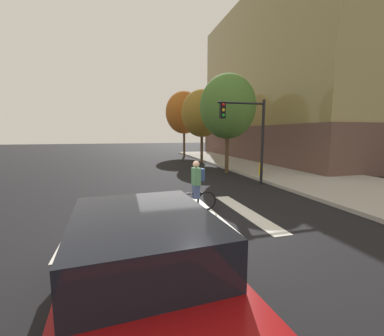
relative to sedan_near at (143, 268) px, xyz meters
name	(u,v)px	position (x,y,z in m)	size (l,w,h in m)	color
ground_plane	(179,218)	(1.41, 4.13, -0.82)	(120.00, 120.00, 0.00)	black
crosswalk_stripes	(170,219)	(1.12, 4.13, -0.81)	(5.62, 4.14, 0.01)	silver
sedan_near	(143,268)	(0.00, 0.00, 0.00)	(2.39, 4.71, 1.59)	maroon
cyclist	(195,186)	(2.06, 4.64, 0.02)	(1.71, 0.37, 1.69)	black
traffic_light_near	(248,127)	(5.71, 8.05, 2.04)	(2.47, 0.28, 4.20)	black
fire_hydrant	(261,169)	(7.53, 9.79, -0.29)	(0.33, 0.22, 0.78)	gold
street_tree_near	(228,107)	(6.34, 12.01, 3.42)	(3.53, 3.53, 6.28)	#4C3823
street_tree_mid	(202,113)	(6.61, 18.22, 3.47)	(3.58, 3.58, 6.36)	#4C3823
street_tree_far	(184,113)	(6.49, 24.36, 4.01)	(4.02, 4.02, 7.15)	#4C3823
corner_building	(309,84)	(18.21, 19.13, 6.65)	(14.69, 21.75, 15.05)	brown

